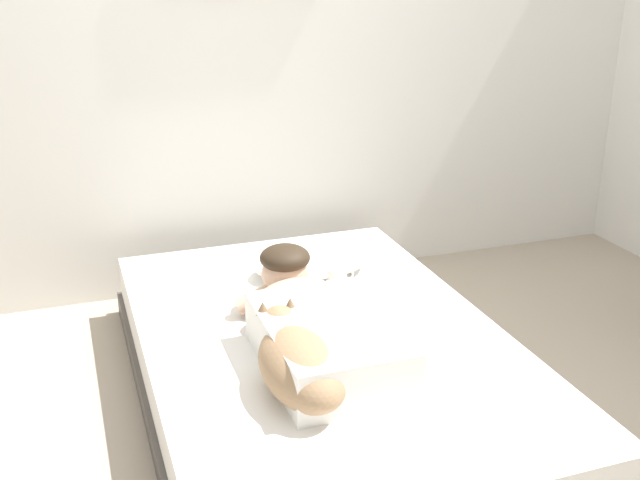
# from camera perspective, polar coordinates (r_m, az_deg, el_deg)

# --- Properties ---
(ground_plane) EXTENTS (12.77, 12.77, 0.00)m
(ground_plane) POSITION_cam_1_polar(r_m,az_deg,el_deg) (2.85, 2.42, -14.36)
(ground_plane) COLOR tan
(back_wall) EXTENTS (4.39, 0.12, 2.50)m
(back_wall) POSITION_cam_1_polar(r_m,az_deg,el_deg) (3.81, -5.98, 14.77)
(back_wall) COLOR silver
(back_wall) RESTS_ON ground
(bed) EXTENTS (1.36, 2.10, 0.29)m
(bed) POSITION_cam_1_polar(r_m,az_deg,el_deg) (2.97, 0.18, -9.47)
(bed) COLOR #4C4742
(bed) RESTS_ON ground
(pillow) EXTENTS (0.52, 0.32, 0.11)m
(pillow) POSITION_cam_1_polar(r_m,az_deg,el_deg) (3.39, -0.66, -1.70)
(pillow) COLOR white
(pillow) RESTS_ON bed
(person_lying) EXTENTS (0.43, 0.92, 0.27)m
(person_lying) POSITION_cam_1_polar(r_m,az_deg,el_deg) (2.74, -0.42, -6.24)
(person_lying) COLOR white
(person_lying) RESTS_ON bed
(dog) EXTENTS (0.26, 0.57, 0.21)m
(dog) POSITION_cam_1_polar(r_m,az_deg,el_deg) (2.51, -1.63, -9.07)
(dog) COLOR #9E7A56
(dog) RESTS_ON bed
(coffee_cup) EXTENTS (0.12, 0.09, 0.07)m
(coffee_cup) POSITION_cam_1_polar(r_m,az_deg,el_deg) (3.29, 1.28, -2.72)
(coffee_cup) COLOR white
(coffee_cup) RESTS_ON bed
(cell_phone) EXTENTS (0.07, 0.14, 0.01)m
(cell_phone) POSITION_cam_1_polar(r_m,az_deg,el_deg) (2.75, 6.47, -8.72)
(cell_phone) COLOR black
(cell_phone) RESTS_ON bed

